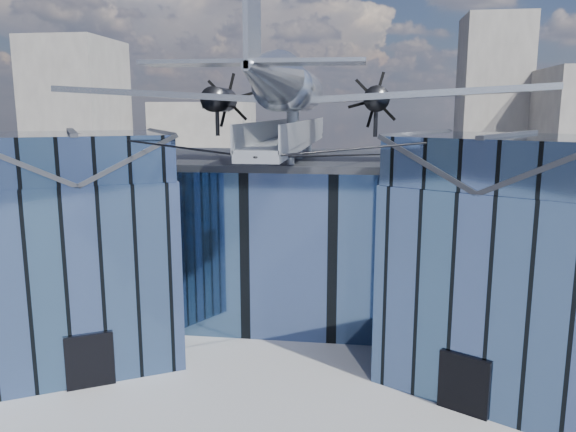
# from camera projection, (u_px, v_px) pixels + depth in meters

# --- Properties ---
(ground_plane) EXTENTS (120.00, 120.00, 0.00)m
(ground_plane) POSITION_uv_depth(u_px,v_px,m) (283.00, 356.00, 29.72)
(ground_plane) COLOR gray
(museum) EXTENTS (32.88, 24.50, 17.60)m
(museum) POSITION_uv_depth(u_px,v_px,m) (296.00, 231.00, 34.36)
(museum) COLOR #405983
(museum) RESTS_ON ground
(bg_towers) EXTENTS (77.00, 24.50, 26.00)m
(bg_towers) POSITION_uv_depth(u_px,v_px,m) (346.00, 131.00, 76.84)
(bg_towers) COLOR gray
(bg_towers) RESTS_ON ground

